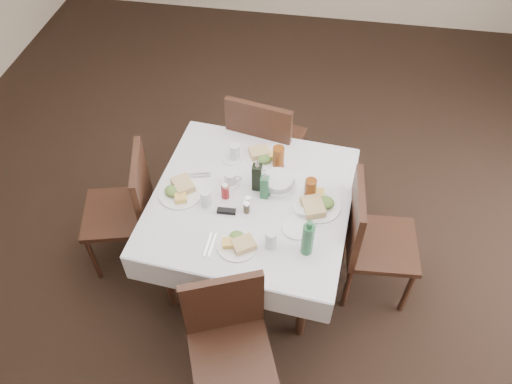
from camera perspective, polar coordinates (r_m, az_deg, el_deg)
ground_plane at (r=3.95m, az=-1.02°, el=-5.46°), size 7.00×7.00×0.00m
room_shell at (r=2.76m, az=-1.52°, el=15.94°), size 6.04×7.04×2.80m
dining_table at (r=3.28m, az=-0.57°, el=-1.66°), size 1.36×1.36×0.76m
chair_north at (r=3.83m, az=0.90°, el=5.76°), size 0.58×0.58×1.04m
chair_south at (r=2.93m, az=-3.21°, el=-16.13°), size 0.59×0.59×0.96m
chair_east at (r=3.36m, az=12.81°, el=-4.89°), size 0.50×0.50×0.98m
chair_west at (r=3.55m, az=-14.33°, el=-1.42°), size 0.56×0.56×0.98m
meal_north at (r=3.45m, az=0.88°, el=4.17°), size 0.26×0.26×0.06m
meal_south at (r=2.97m, az=-2.02°, el=-5.84°), size 0.25×0.25×0.05m
meal_east at (r=3.17m, az=7.00°, el=-1.37°), size 0.31×0.31×0.07m
meal_west at (r=3.26m, az=-8.69°, el=0.18°), size 0.29×0.29×0.06m
side_plate_a at (r=3.46m, az=-2.73°, el=3.90°), size 0.14×0.14×0.01m
side_plate_b at (r=3.06m, az=4.66°, el=-4.14°), size 0.18×0.18×0.01m
water_n at (r=3.42m, az=-2.45°, el=4.60°), size 0.07×0.07×0.13m
water_s at (r=2.93m, az=1.72°, el=-5.44°), size 0.07×0.07×0.13m
water_e at (r=3.20m, az=6.07°, el=0.42°), size 0.07×0.07×0.13m
water_w at (r=3.15m, az=-5.76°, el=-0.72°), size 0.06×0.06×0.12m
iced_tea_a at (r=3.36m, az=2.58°, el=3.99°), size 0.08×0.08×0.16m
iced_tea_b at (r=3.18m, az=6.23°, el=0.35°), size 0.07×0.07×0.15m
bread_basket at (r=3.26m, az=2.50°, el=1.13°), size 0.22×0.22×0.07m
oil_cruet_dark at (r=3.19m, az=0.13°, el=1.82°), size 0.06×0.06×0.26m
oil_cruet_green at (r=3.16m, az=1.00°, el=0.66°), size 0.05×0.05×0.22m
ketchup_bottle at (r=3.19m, az=-3.54°, el=0.08°), size 0.05×0.05×0.11m
salt_shaker at (r=3.14m, az=-0.91°, el=-1.13°), size 0.04×0.04×0.08m
pepper_shaker at (r=3.11m, az=-1.09°, el=-1.77°), size 0.04×0.04×0.09m
coffee_mug at (r=3.28m, az=-2.90°, el=1.51°), size 0.14×0.12×0.09m
sunglasses at (r=3.13m, az=-3.40°, el=-2.19°), size 0.12×0.04×0.03m
green_bottle at (r=2.88m, az=5.94°, el=-5.34°), size 0.07×0.07×0.27m
sugar_caddy at (r=3.11m, az=5.72°, el=-2.49°), size 0.10×0.06×0.05m
cutlery_n at (r=3.47m, az=2.69°, el=3.93°), size 0.10×0.20×0.01m
cutlery_s at (r=3.00m, az=-5.25°, el=-6.00°), size 0.05×0.18×0.01m
cutlery_e at (r=3.10m, az=6.54°, el=-3.65°), size 0.17×0.09×0.01m
cutlery_w at (r=3.37m, az=-6.74°, el=1.86°), size 0.18×0.09×0.01m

